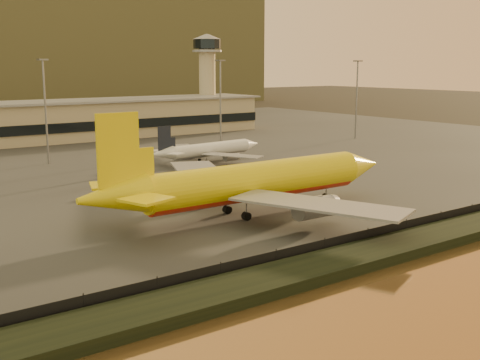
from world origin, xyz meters
The scene contains 10 objects.
ground centered at (0.00, 0.00, 0.00)m, with size 900.00×900.00×0.00m, color black.
embankment centered at (0.00, -17.00, 0.70)m, with size 320.00×7.00×1.40m, color black.
tarmac centered at (0.00, 95.00, 0.10)m, with size 320.00×220.00×0.20m, color #2D2D2D.
perimeter_fence centered at (0.00, -13.00, 1.30)m, with size 300.00×0.05×2.20m, color black.
control_tower centered at (70.00, 131.00, 21.66)m, with size 11.20×11.20×35.50m.
apron_light_masts centered at (15.00, 75.00, 15.70)m, with size 152.20×12.20×25.40m.
dhl_cargo_jet centered at (-0.13, 9.96, 5.45)m, with size 58.68×57.74×17.60m.
white_narrowbody_jet centered at (23.98, 59.89, 3.12)m, with size 34.09×33.09×9.79m.
gse_vehicle_yellow centered at (21.57, 24.19, 1.01)m, with size 3.62×1.63×1.63m, color yellow.
gse_vehicle_white centered at (-11.32, 36.71, 1.11)m, with size 4.03×1.82×1.82m, color white.
Camera 1 is at (-57.97, -66.01, 24.17)m, focal length 45.00 mm.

